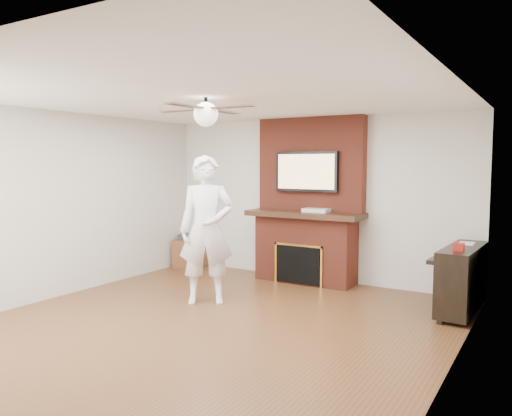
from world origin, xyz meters
The scene contains 13 objects.
room_shell centered at (0.00, 0.00, 1.25)m, with size 5.36×5.86×2.86m.
fireplace centered at (0.00, 2.55, 1.00)m, with size 1.78×0.64×2.50m.
tv centered at (0.00, 2.50, 1.68)m, with size 1.00×0.08×0.60m.
ceiling_fan centered at (0.00, 0.00, 2.33)m, with size 1.21×1.21×0.31m.
person centered at (-0.60, 0.79, 0.95)m, with size 0.70×0.47×1.90m, color white.
side_table centered at (-2.20, 2.48, 0.26)m, with size 0.57×0.57×0.57m.
piano centered at (2.30, 2.00, 0.43)m, with size 0.52×1.26×0.90m.
cable_box centered at (0.19, 2.45, 1.11)m, with size 0.39×0.22×0.06m, color silver.
candle_orange centered at (-0.09, 2.37, 0.06)m, with size 0.08×0.08×0.12m, color red.
candle_green centered at (-0.05, 2.37, 0.04)m, with size 0.07×0.07×0.08m, color #317C39.
candle_cream centered at (0.01, 2.38, 0.06)m, with size 0.09×0.09×0.12m, color beige.
candle_blue centered at (0.13, 2.30, 0.04)m, with size 0.06×0.06×0.09m, color #3750A6.
candle_orange_extra centered at (0.15, 2.37, 0.06)m, with size 0.08×0.08×0.12m, color orange.
Camera 1 is at (3.23, -4.32, 1.80)m, focal length 35.00 mm.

